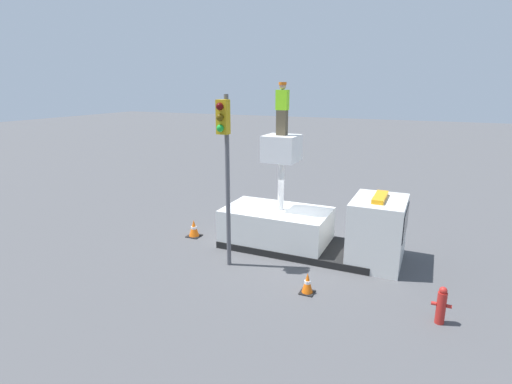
% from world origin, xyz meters
% --- Properties ---
extents(ground_plane, '(120.00, 120.00, 0.00)m').
position_xyz_m(ground_plane, '(0.00, 0.00, 0.00)').
color(ground_plane, '#4C4C4F').
extents(bucket_truck, '(6.24, 2.29, 4.03)m').
position_xyz_m(bucket_truck, '(0.48, 0.00, 0.90)').
color(bucket_truck, black).
rests_on(bucket_truck, ground).
extents(worker, '(0.40, 0.26, 1.75)m').
position_xyz_m(worker, '(-0.68, 0.00, 4.91)').
color(worker, brown).
rests_on(worker, bucket_truck).
extents(traffic_light_pole, '(0.34, 0.57, 5.43)m').
position_xyz_m(traffic_light_pole, '(-1.62, -2.31, 3.84)').
color(traffic_light_pole, '#515156').
rests_on(traffic_light_pole, ground).
extents(fire_hydrant, '(0.46, 0.22, 0.98)m').
position_xyz_m(fire_hydrant, '(4.67, -2.98, 0.48)').
color(fire_hydrant, '#B2231E').
rests_on(fire_hydrant, ground).
extents(traffic_cone_rear, '(0.50, 0.50, 0.66)m').
position_xyz_m(traffic_cone_rear, '(-4.05, -0.50, 0.31)').
color(traffic_cone_rear, black).
rests_on(traffic_cone_rear, ground).
extents(traffic_cone_curbside, '(0.40, 0.40, 0.62)m').
position_xyz_m(traffic_cone_curbside, '(1.26, -2.91, 0.29)').
color(traffic_cone_curbside, black).
rests_on(traffic_cone_curbside, ground).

